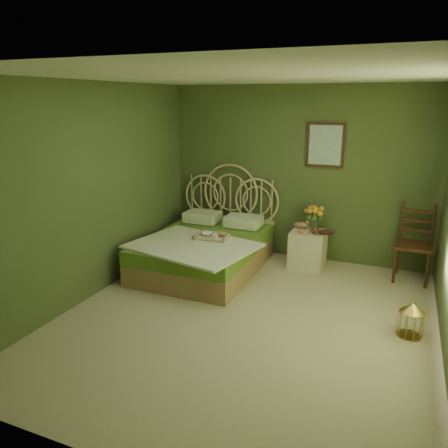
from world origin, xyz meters
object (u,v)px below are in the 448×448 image
at_px(bed, 206,248).
at_px(chair, 415,238).
at_px(nightstand, 309,243).
at_px(birdcage, 411,320).

height_order(bed, chair, bed).
relative_size(bed, nightstand, 2.31).
bearing_deg(chair, birdcage, -85.96).
relative_size(bed, chair, 2.14).
bearing_deg(nightstand, bed, -154.22).
xyz_separation_m(bed, birdcage, (2.77, -0.92, -0.12)).
bearing_deg(nightstand, birdcage, -48.10).
height_order(nightstand, chair, chair).
bearing_deg(bed, birdcage, -18.32).
bearing_deg(chair, bed, -160.74).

